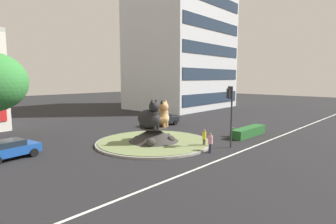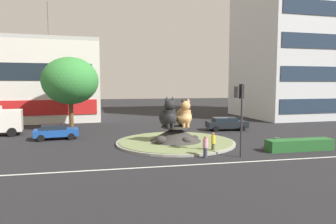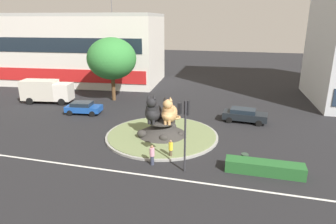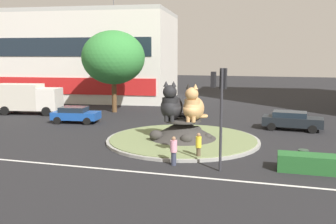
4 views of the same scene
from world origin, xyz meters
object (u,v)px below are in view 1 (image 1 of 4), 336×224
object	(u,v)px
pedestrian_pink_shirt	(210,143)
sedan_on_far_lane	(9,149)
pedestrian_yellow_shirt	(204,138)
parked_car_right	(161,119)
office_tower	(182,41)
litter_bin	(233,132)
cat_statue_black	(150,118)
traffic_light_mast	(230,103)
cat_statue_calico	(160,116)

from	to	relation	value
pedestrian_pink_shirt	sedan_on_far_lane	size ratio (longest dim) A/B	0.38
pedestrian_yellow_shirt	pedestrian_pink_shirt	xyz separation A→B (m)	(-1.10, -1.39, -0.00)
sedan_on_far_lane	parked_car_right	bearing A→B (deg)	-1.84
office_tower	litter_bin	bearing A→B (deg)	-132.10
office_tower	pedestrian_pink_shirt	size ratio (longest dim) A/B	16.63
litter_bin	pedestrian_pink_shirt	bearing A→B (deg)	-165.05
cat_statue_black	pedestrian_pink_shirt	size ratio (longest dim) A/B	1.77
office_tower	pedestrian_pink_shirt	xyz separation A→B (m)	(-24.91, -24.06, -12.51)
cat_statue_black	litter_bin	xyz separation A→B (m)	(8.39, -3.56, -2.08)
pedestrian_yellow_shirt	parked_car_right	size ratio (longest dim) A/B	0.33
sedan_on_far_lane	litter_bin	distance (m)	20.22
pedestrian_yellow_shirt	parked_car_right	distance (m)	11.89
cat_statue_black	sedan_on_far_lane	xyz separation A→B (m)	(-10.09, 4.66, -1.77)
office_tower	parked_car_right	size ratio (longest dim) A/B	5.63
traffic_light_mast	parked_car_right	bearing A→B (deg)	-8.30
traffic_light_mast	sedan_on_far_lane	world-z (taller)	traffic_light_mast
pedestrian_yellow_shirt	parked_car_right	world-z (taller)	pedestrian_yellow_shirt
pedestrian_pink_shirt	traffic_light_mast	bearing A→B (deg)	99.08
pedestrian_pink_shirt	litter_bin	xyz separation A→B (m)	(6.78, 1.81, -0.39)
traffic_light_mast	cat_statue_black	bearing A→B (deg)	46.38
cat_statue_calico	pedestrian_pink_shirt	xyz separation A→B (m)	(0.12, -5.56, -1.63)
traffic_light_mast	office_tower	size ratio (longest dim) A/B	0.20
parked_car_right	cat_statue_calico	bearing A→B (deg)	-131.81
cat_statue_calico	parked_car_right	size ratio (longest dim) A/B	0.54
traffic_light_mast	parked_car_right	size ratio (longest dim) A/B	1.12
pedestrian_yellow_shirt	pedestrian_pink_shirt	bearing A→B (deg)	168.01
traffic_light_mast	litter_bin	bearing A→B (deg)	-54.20
pedestrian_pink_shirt	litter_bin	world-z (taller)	pedestrian_pink_shirt
pedestrian_pink_shirt	litter_bin	distance (m)	7.03
traffic_light_mast	pedestrian_yellow_shirt	world-z (taller)	traffic_light_mast
cat_statue_calico	pedestrian_yellow_shirt	size ratio (longest dim) A/B	1.61
cat_statue_black	office_tower	size ratio (longest dim) A/B	0.11
office_tower	cat_statue_black	bearing A→B (deg)	-147.74
pedestrian_pink_shirt	parked_car_right	distance (m)	13.64
pedestrian_pink_shirt	parked_car_right	bearing A→B (deg)	165.92
cat_statue_calico	pedestrian_pink_shirt	distance (m)	5.80
traffic_light_mast	office_tower	xyz separation A→B (m)	(22.39, 24.31, 9.46)
office_tower	pedestrian_yellow_shirt	distance (m)	35.18
cat_statue_calico	sedan_on_far_lane	distance (m)	12.53
office_tower	pedestrian_pink_shirt	world-z (taller)	office_tower
traffic_light_mast	sedan_on_far_lane	size ratio (longest dim) A/B	1.25
traffic_light_mast	pedestrian_pink_shirt	xyz separation A→B (m)	(-2.52, 0.25, -3.04)
pedestrian_yellow_shirt	litter_bin	size ratio (longest dim) A/B	1.76
traffic_light_mast	sedan_on_far_lane	xyz separation A→B (m)	(-14.22, 10.28, -3.12)
cat_statue_black	sedan_on_far_lane	size ratio (longest dim) A/B	0.67
pedestrian_yellow_shirt	sedan_on_far_lane	distance (m)	15.44
cat_statue_calico	traffic_light_mast	xyz separation A→B (m)	(2.64, -5.81, 1.41)
cat_statue_calico	parked_car_right	world-z (taller)	cat_statue_calico
office_tower	litter_bin	world-z (taller)	office_tower
cat_statue_black	parked_car_right	size ratio (longest dim) A/B	0.60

